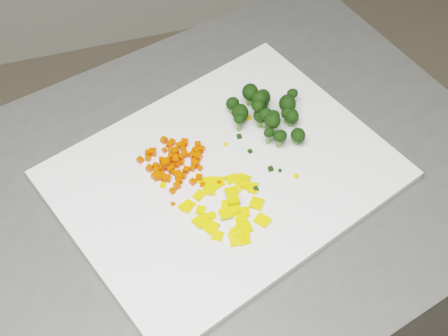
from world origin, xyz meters
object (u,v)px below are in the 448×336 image
object	(u,v)px
counter_block	(206,318)
cutting_board	(224,175)
pepper_pile	(226,204)
broccoli_pile	(266,111)
carrot_pile	(173,159)

from	to	relation	value
counter_block	cutting_board	xyz separation A→B (m)	(0.04, 0.01, 0.46)
pepper_pile	broccoli_pile	xyz separation A→B (m)	(0.10, 0.14, 0.02)
carrot_pile	broccoli_pile	size ratio (longest dim) A/B	0.83
counter_block	broccoli_pile	world-z (taller)	broccoli_pile
carrot_pile	pepper_pile	bearing A→B (deg)	-60.54
cutting_board	pepper_pile	world-z (taller)	pepper_pile
carrot_pile	pepper_pile	xyz separation A→B (m)	(0.05, -0.10, -0.01)
cutting_board	broccoli_pile	bearing A→B (deg)	39.76
cutting_board	broccoli_pile	size ratio (longest dim) A/B	3.75
cutting_board	carrot_pile	world-z (taller)	carrot_pile
carrot_pile	broccoli_pile	bearing A→B (deg)	13.98
cutting_board	carrot_pile	bearing A→B (deg)	153.60
carrot_pile	pepper_pile	distance (m)	0.11
carrot_pile	pepper_pile	size ratio (longest dim) A/B	0.86
counter_block	carrot_pile	size ratio (longest dim) A/B	8.81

